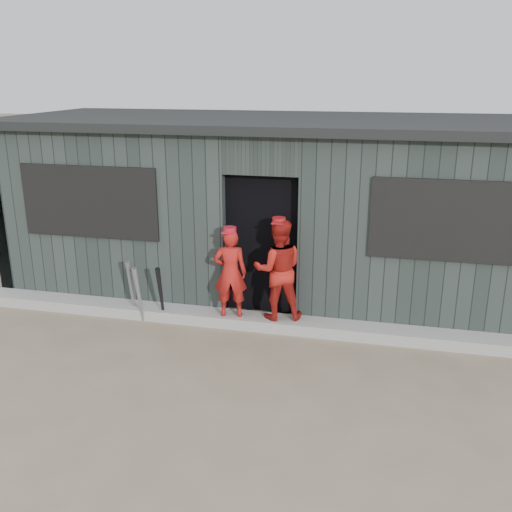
% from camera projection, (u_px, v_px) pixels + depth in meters
% --- Properties ---
extents(ground, '(80.00, 80.00, 0.00)m').
position_uv_depth(ground, '(217.00, 398.00, 5.95)').
color(ground, '#70614D').
rests_on(ground, ground).
extents(curb, '(8.00, 0.36, 0.15)m').
position_uv_depth(curb, '(256.00, 321.00, 7.61)').
color(curb, gray).
rests_on(curb, ground).
extents(bat_left, '(0.09, 0.22, 0.82)m').
position_uv_depth(bat_left, '(139.00, 295.00, 7.62)').
color(bat_left, gray).
rests_on(bat_left, ground).
extents(bat_mid, '(0.11, 0.25, 0.85)m').
position_uv_depth(bat_mid, '(131.00, 289.00, 7.80)').
color(bat_mid, gray).
rests_on(bat_mid, ground).
extents(bat_right, '(0.12, 0.32, 0.83)m').
position_uv_depth(bat_right, '(161.00, 294.00, 7.64)').
color(bat_right, black).
rests_on(bat_right, ground).
extents(player_red_left, '(0.49, 0.37, 1.20)m').
position_uv_depth(player_red_left, '(230.00, 273.00, 7.44)').
color(player_red_left, '#A91814').
rests_on(player_red_left, curb).
extents(player_red_right, '(0.76, 0.65, 1.33)m').
position_uv_depth(player_red_right, '(278.00, 269.00, 7.37)').
color(player_red_right, '#AB1B15').
rests_on(player_red_right, curb).
extents(player_grey_back, '(0.62, 0.48, 1.12)m').
position_uv_depth(player_grey_back, '(313.00, 277.00, 7.86)').
color(player_grey_back, '#B1B1B1').
rests_on(player_grey_back, ground).
extents(dugout, '(8.30, 3.30, 2.62)m').
position_uv_depth(dugout, '(281.00, 206.00, 8.81)').
color(dugout, black).
rests_on(dugout, ground).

